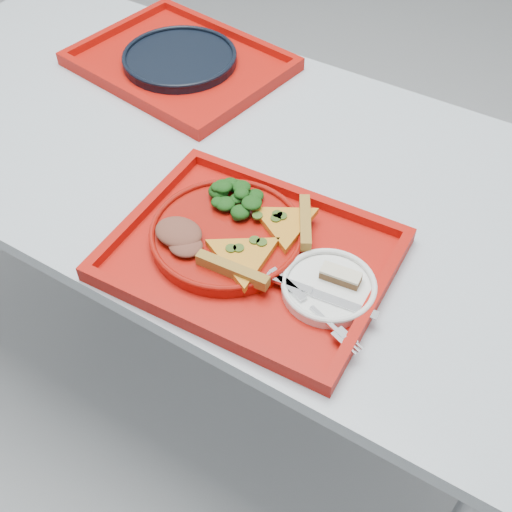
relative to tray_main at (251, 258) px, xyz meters
name	(u,v)px	position (x,y,z in m)	size (l,w,h in m)	color
ground	(219,354)	(-0.24, 0.21, -0.76)	(10.00, 10.00, 0.00)	#95989E
table	(206,174)	(-0.24, 0.21, -0.08)	(1.60, 0.80, 0.75)	silver
tray_main	(251,258)	(0.00, 0.00, 0.00)	(0.45, 0.35, 0.01)	#AB1009
tray_far	(180,65)	(-0.46, 0.42, 0.00)	(0.45, 0.35, 0.01)	#AB1009
dinner_plate	(227,236)	(-0.06, 0.01, 0.02)	(0.26, 0.26, 0.02)	#951109
side_plate	(329,288)	(0.14, 0.00, 0.01)	(0.15, 0.15, 0.01)	white
navy_plate	(180,59)	(-0.46, 0.42, 0.01)	(0.26, 0.26, 0.02)	black
pizza_slice_a	(243,255)	(0.00, -0.03, 0.03)	(0.14, 0.12, 0.02)	yellow
pizza_slice_b	(285,222)	(0.02, 0.07, 0.03)	(0.13, 0.12, 0.02)	yellow
salad_heap	(238,194)	(-0.08, 0.08, 0.05)	(0.09, 0.08, 0.04)	black
meat_portion	(179,232)	(-0.12, -0.04, 0.04)	(0.08, 0.07, 0.03)	brown
dessert_bar	(341,276)	(0.15, 0.02, 0.03)	(0.07, 0.03, 0.02)	#4B3219
knife	(321,295)	(0.14, -0.03, 0.02)	(0.18, 0.02, 0.01)	silver
fork	(310,306)	(0.14, -0.05, 0.02)	(0.18, 0.02, 0.01)	silver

